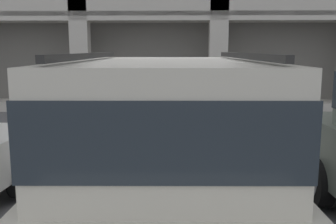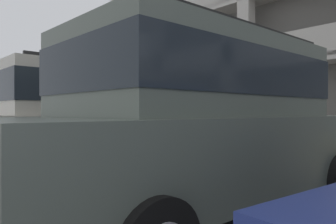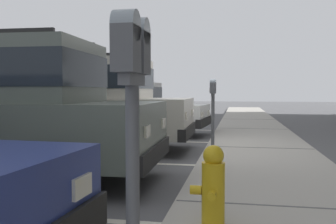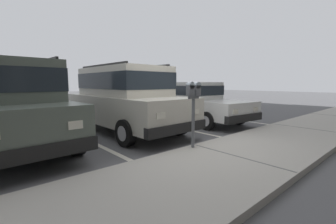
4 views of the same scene
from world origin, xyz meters
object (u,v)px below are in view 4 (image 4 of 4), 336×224
at_px(silver_suv, 124,97).
at_px(parking_meter_near, 193,99).
at_px(red_sedan, 195,101).
at_px(dark_hatchback, 9,102).

height_order(silver_suv, parking_meter_near, silver_suv).
xyz_separation_m(red_sedan, parking_meter_near, (3.05, 2.70, 0.35)).
xyz_separation_m(silver_suv, dark_hatchback, (2.92, -0.08, 0.00)).
relative_size(dark_hatchback, parking_meter_near, 3.42).
height_order(red_sedan, dark_hatchback, dark_hatchback).
bearing_deg(red_sedan, dark_hatchback, 2.34).
bearing_deg(parking_meter_near, silver_suv, -90.33).
height_order(red_sedan, parking_meter_near, red_sedan).
bearing_deg(dark_hatchback, silver_suv, 176.68).
relative_size(silver_suv, red_sedan, 1.05).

